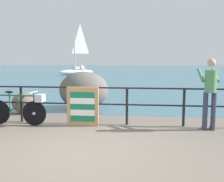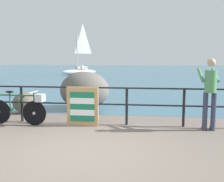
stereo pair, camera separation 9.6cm
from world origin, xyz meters
name	(u,v)px [view 2 (the right image)]	position (x,y,z in m)	size (l,w,h in m)	color
ground_plane	(132,79)	(0.00, 20.00, -0.05)	(120.00, 120.00, 0.10)	#6B6056
sea_surface	(139,69)	(0.00, 48.28, 0.00)	(120.00, 90.00, 0.01)	#38667A
promenade_railing	(99,101)	(0.00, 2.14, 0.64)	(7.55, 0.07, 1.02)	black
bicycle	(21,108)	(-2.07, 1.78, 0.46)	(1.70, 0.48, 0.92)	black
person_at_railing	(210,91)	(2.81, 1.86, 0.99)	(0.46, 0.64, 1.78)	#333851
folded_deckchair_stack	(83,106)	(-0.41, 1.89, 0.52)	(0.84, 0.10, 1.04)	tan
breakwater_boulder_main	(85,90)	(-0.92, 4.25, 0.67)	(1.76, 1.50, 1.35)	#605B56
breakwater_boulder_left	(26,102)	(-2.70, 3.31, 0.35)	(0.86, 0.85, 0.69)	#645B50
seagull	(82,68)	(-0.98, 4.19, 1.49)	(0.15, 0.34, 0.23)	gold
sailboat	(80,69)	(-6.68, 25.53, 0.71)	(4.31, 3.66, 6.16)	white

